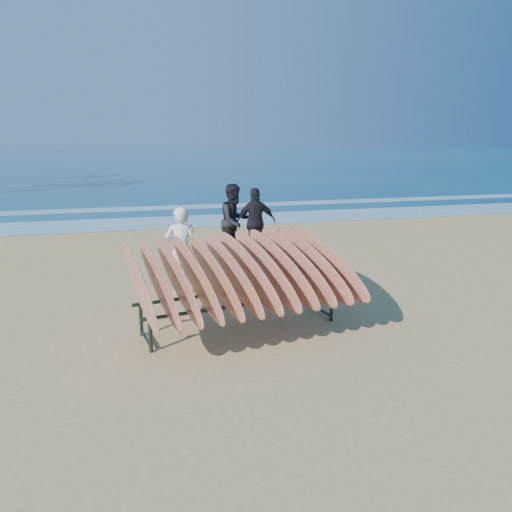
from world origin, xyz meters
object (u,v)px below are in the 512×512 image
at_px(person_white, 182,250).
at_px(person_dark_a, 235,221).
at_px(surfboard_rack, 240,271).
at_px(person_dark_b, 256,222).

bearing_deg(person_white, person_dark_a, -112.17).
relative_size(surfboard_rack, person_white, 2.13).
xyz_separation_m(surfboard_rack, person_dark_a, (0.88, 4.61, -0.02)).
height_order(person_white, person_dark_a, person_dark_a).
bearing_deg(person_dark_b, person_dark_a, 3.86).
relative_size(surfboard_rack, person_dark_b, 2.10).
bearing_deg(surfboard_rack, person_white, 98.64).
distance_m(surfboard_rack, person_dark_a, 4.69).
height_order(person_white, person_dark_b, person_dark_b).
bearing_deg(person_dark_b, surfboard_rack, 76.41).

